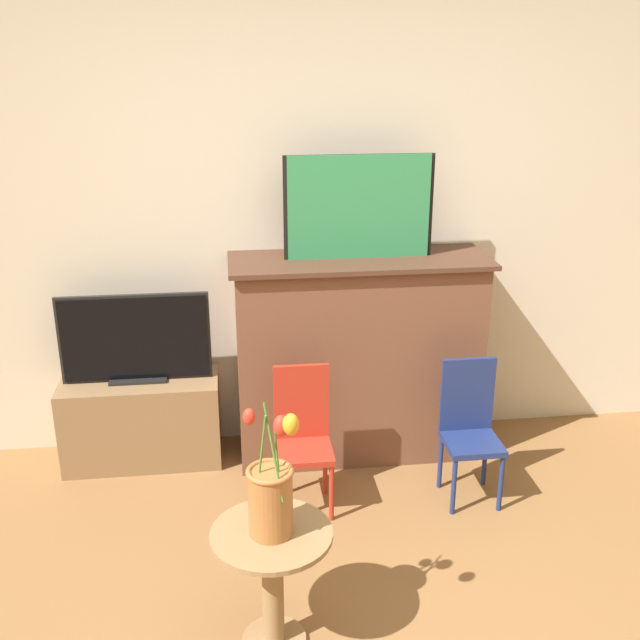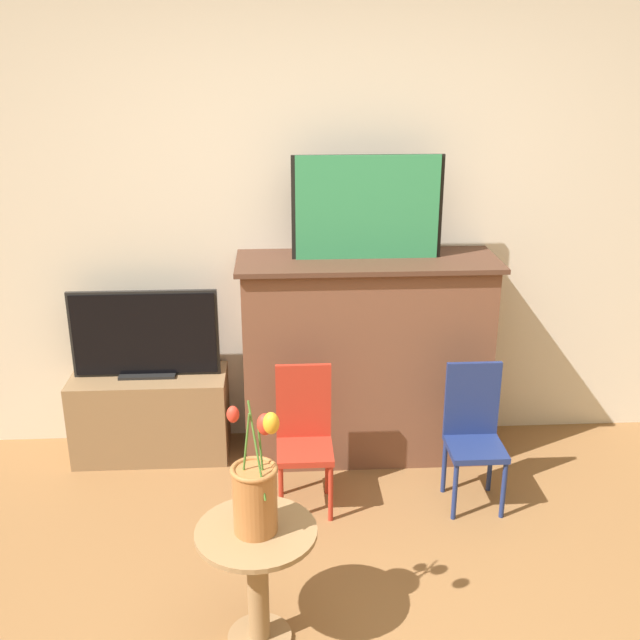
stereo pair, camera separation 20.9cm
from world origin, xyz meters
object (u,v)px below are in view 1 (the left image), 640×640
at_px(painting, 359,207).
at_px(chair_blue, 470,424).
at_px(tv_monitor, 135,340).
at_px(chair_red, 303,432).
at_px(vase_tulips, 271,494).

relative_size(painting, chair_blue, 1.08).
bearing_deg(painting, tv_monitor, 178.78).
relative_size(chair_red, vase_tulips, 1.33).
distance_m(tv_monitor, vase_tulips, 1.59).
bearing_deg(chair_blue, vase_tulips, -138.63).
bearing_deg(painting, vase_tulips, -111.08).
height_order(painting, vase_tulips, painting).
bearing_deg(tv_monitor, chair_red, -32.34).
height_order(painting, chair_red, painting).
xyz_separation_m(painting, chair_blue, (0.48, -0.52, -1.00)).
xyz_separation_m(tv_monitor, chair_blue, (1.66, -0.55, -0.32)).
bearing_deg(chair_blue, painting, 132.88).
relative_size(painting, vase_tulips, 1.44).
height_order(tv_monitor, vase_tulips, vase_tulips).
xyz_separation_m(tv_monitor, vase_tulips, (0.62, -1.46, -0.04)).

